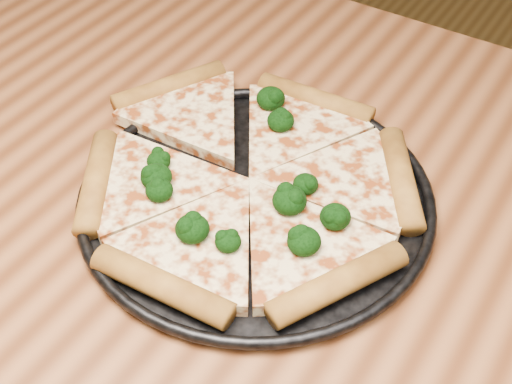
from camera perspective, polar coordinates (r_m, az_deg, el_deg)
The scene contains 4 objects.
dining_table at distance 0.71m, azimuth 1.95°, elevation -10.58°, with size 1.20×0.90×0.75m.
pizza_pan at distance 0.68m, azimuth 0.00°, elevation -0.50°, with size 0.34×0.34×0.02m.
pizza at distance 0.69m, azimuth -0.77°, elevation 1.19°, with size 0.37×0.33×0.03m.
broccoli_florets at distance 0.67m, azimuth -0.65°, elevation 0.75°, with size 0.21×0.23×0.02m.
Camera 1 is at (0.20, -0.36, 1.24)m, focal length 49.94 mm.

